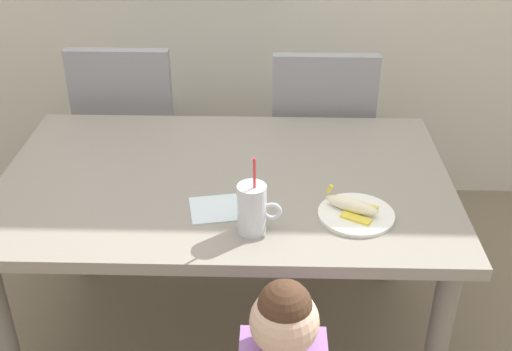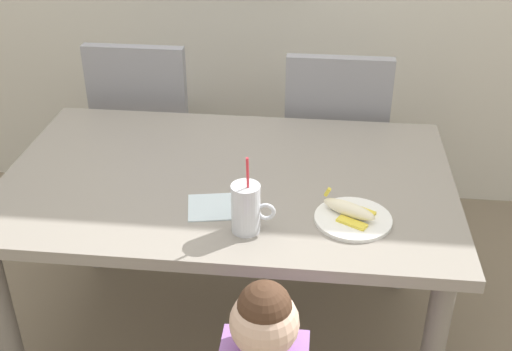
{
  "view_description": "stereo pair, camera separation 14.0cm",
  "coord_description": "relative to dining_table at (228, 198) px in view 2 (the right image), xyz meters",
  "views": [
    {
      "loc": [
        0.15,
        -1.82,
        1.79
      ],
      "look_at": [
        0.11,
        -0.09,
        0.79
      ],
      "focal_mm": 44.63,
      "sensor_mm": 36.0,
      "label": 1
    },
    {
      "loc": [
        0.29,
        -1.81,
        1.79
      ],
      "look_at": [
        0.11,
        -0.09,
        0.79
      ],
      "focal_mm": 44.63,
      "sensor_mm": 36.0,
      "label": 2
    }
  ],
  "objects": [
    {
      "name": "dining_chair_left",
      "position": [
        -0.47,
        0.7,
        -0.1
      ],
      "size": [
        0.44,
        0.44,
        0.96
      ],
      "rotation": [
        0.0,
        0.0,
        3.14
      ],
      "color": "gray",
      "rests_on": "ground"
    },
    {
      "name": "paper_napkin",
      "position": [
        -0.02,
        -0.2,
        0.09
      ],
      "size": [
        0.18,
        0.18,
        0.0
      ],
      "primitive_type": "cube",
      "rotation": [
        0.0,
        0.0,
        0.19
      ],
      "color": "silver",
      "rests_on": "dining_table"
    },
    {
      "name": "dining_table",
      "position": [
        0.0,
        0.0,
        0.0
      ],
      "size": [
        1.49,
        0.94,
        0.73
      ],
      "color": "gray",
      "rests_on": "ground"
    },
    {
      "name": "ground_plane",
      "position": [
        0.0,
        0.0,
        -0.64
      ],
      "size": [
        24.0,
        24.0,
        0.0
      ],
      "primitive_type": "plane",
      "color": "#7A6B56"
    },
    {
      "name": "peeled_banana",
      "position": [
        0.4,
        -0.22,
        0.12
      ],
      "size": [
        0.17,
        0.14,
        0.07
      ],
      "rotation": [
        0.0,
        0.0,
        -0.51
      ],
      "color": "#F4EAC6",
      "rests_on": "snack_plate"
    },
    {
      "name": "dining_chair_right",
      "position": [
        0.36,
        0.67,
        -0.1
      ],
      "size": [
        0.44,
        0.44,
        0.96
      ],
      "rotation": [
        0.0,
        0.0,
        3.14
      ],
      "color": "gray",
      "rests_on": "ground"
    },
    {
      "name": "milk_cup",
      "position": [
        0.1,
        -0.31,
        0.16
      ],
      "size": [
        0.13,
        0.08,
        0.25
      ],
      "color": "silver",
      "rests_on": "dining_table"
    },
    {
      "name": "snack_plate",
      "position": [
        0.41,
        -0.23,
        0.1
      ],
      "size": [
        0.23,
        0.23,
        0.01
      ],
      "primitive_type": "cylinder",
      "color": "white",
      "rests_on": "dining_table"
    }
  ]
}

